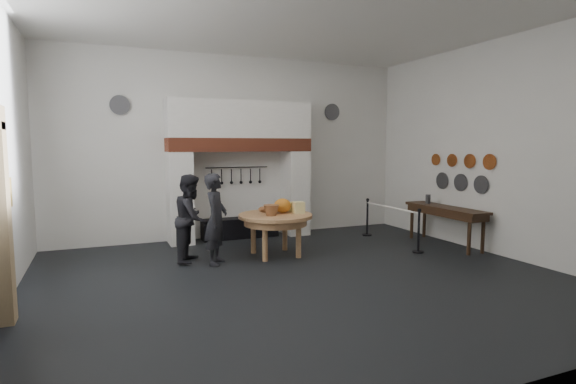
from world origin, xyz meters
name	(u,v)px	position (x,y,z in m)	size (l,w,h in m)	color
floor	(302,278)	(0.00, 0.00, 0.00)	(9.00, 8.00, 0.02)	black
ceiling	(303,11)	(0.00, 0.00, 4.50)	(9.00, 8.00, 0.02)	silver
wall_back	(236,147)	(0.00, 4.00, 2.25)	(9.00, 0.02, 4.50)	silver
wall_front	(495,152)	(0.00, -4.00, 2.25)	(9.00, 0.02, 4.50)	silver
wall_right	(499,148)	(4.50, 0.00, 2.25)	(0.02, 8.00, 4.50)	silver
chimney_pier_left	(180,198)	(-1.48, 3.65, 1.07)	(0.55, 0.70, 2.15)	silver
chimney_pier_right	(295,193)	(1.48, 3.65, 1.07)	(0.55, 0.70, 2.15)	silver
hearth_brick_band	(240,145)	(0.00, 3.65, 2.31)	(3.50, 0.72, 0.32)	#9E442B
chimney_hood	(240,120)	(0.00, 3.65, 2.92)	(3.50, 0.70, 0.90)	silver
iron_range	(240,228)	(0.00, 3.72, 0.25)	(1.90, 0.45, 0.50)	black
utensil_rail	(237,167)	(0.00, 3.92, 1.75)	(0.02, 0.02, 1.60)	black
door_jamb_far	(0,225)	(-4.38, -0.30, 1.30)	(0.22, 0.30, 2.60)	tan
wall_plaque	(8,193)	(-4.45, 0.80, 1.60)	(0.05, 0.34, 0.44)	gold
work_table	(275,216)	(0.16, 1.69, 0.84)	(1.54, 1.54, 0.07)	tan
pumpkin	(282,206)	(0.36, 1.79, 1.03)	(0.36, 0.36, 0.31)	#CB681C
cheese_block_big	(298,207)	(0.66, 1.64, 0.99)	(0.22, 0.22, 0.24)	#F1E390
cheese_block_small	(292,207)	(0.64, 1.94, 0.97)	(0.18, 0.18, 0.20)	#EEEA8E
wicker_basket	(271,210)	(0.01, 1.54, 0.98)	(0.32, 0.32, 0.22)	brown
bread_loaf	(265,209)	(0.06, 2.04, 0.94)	(0.31, 0.18, 0.13)	#9A5E36
visitor_near	(216,219)	(-1.14, 1.52, 0.88)	(0.65, 0.42, 1.77)	black
visitor_far	(191,218)	(-1.54, 1.92, 0.87)	(0.84, 0.66, 1.74)	black
side_table	(445,208)	(4.10, 1.06, 0.87)	(0.55, 2.20, 0.06)	#352113
pewter_jug	(428,199)	(4.10, 1.66, 1.01)	(0.12, 0.12, 0.22)	#434348
copper_pan_a	(489,162)	(4.46, 0.20, 1.95)	(0.34, 0.34, 0.03)	#C6662D
copper_pan_b	(470,161)	(4.46, 0.75, 1.95)	(0.32, 0.32, 0.03)	#C6662D
copper_pan_c	(452,160)	(4.46, 1.30, 1.95)	(0.30, 0.30, 0.03)	#C6662D
copper_pan_d	(436,160)	(4.46, 1.85, 1.95)	(0.28, 0.28, 0.03)	#C6662D
pewter_plate_left	(481,185)	(4.46, 0.40, 1.45)	(0.40, 0.40, 0.03)	#4C4C51
pewter_plate_mid	(461,182)	(4.46, 1.00, 1.45)	(0.40, 0.40, 0.03)	#4C4C51
pewter_plate_right	(442,181)	(4.46, 1.60, 1.45)	(0.40, 0.40, 0.03)	#4C4C51
pewter_plate_back_left	(120,105)	(-2.70, 3.96, 3.20)	(0.44, 0.44, 0.03)	#4C4C51
pewter_plate_back_right	(332,112)	(2.70, 3.96, 3.20)	(0.44, 0.44, 0.03)	#4C4C51
barrier_post_near	(419,232)	(3.08, 0.72, 0.45)	(0.05, 0.05, 0.90)	black
barrier_post_far	(367,218)	(3.08, 2.72, 0.45)	(0.05, 0.05, 0.90)	black
barrier_rope	(391,208)	(3.08, 1.72, 0.85)	(0.04, 0.04, 2.00)	white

